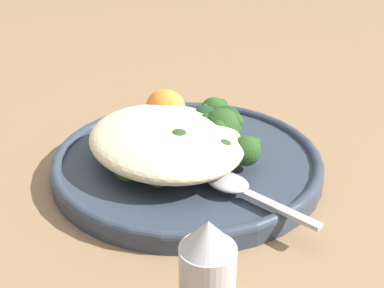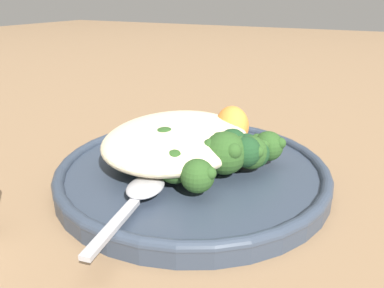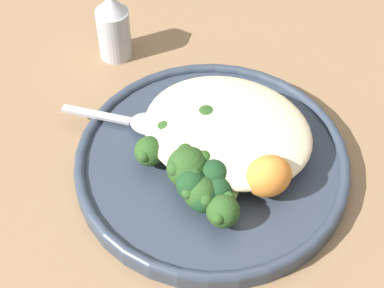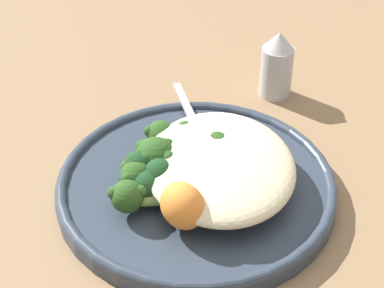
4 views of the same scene
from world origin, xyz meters
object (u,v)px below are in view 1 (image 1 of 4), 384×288
Objects in this scene: sweet_potato_chunk_0 at (163,127)px; broccoli_stalk_5 at (217,128)px; salt_shaker at (207,275)px; quinoa_mound at (166,140)px; broccoli_stalk_7 at (204,117)px; broccoli_stalk_1 at (161,164)px; spoon at (237,187)px; plate at (187,162)px; kale_tuft at (216,121)px; broccoli_stalk_4 at (218,146)px; broccoli_stalk_0 at (137,161)px; broccoli_stalk_2 at (178,147)px; sweet_potato_chunk_1 at (166,109)px; broccoli_stalk_6 at (211,123)px; broccoli_stalk_3 at (205,150)px.

broccoli_stalk_5 is at bearing -140.61° from sweet_potato_chunk_0.
salt_shaker is at bearing 153.08° from sweet_potato_chunk_0.
broccoli_stalk_7 is at bearing -66.78° from quinoa_mound.
broccoli_stalk_1 is 0.08m from sweet_potato_chunk_0.
broccoli_stalk_5 is 0.78× the size of broccoli_stalk_7.
broccoli_stalk_5 is at bearing 142.40° from spoon.
salt_shaker is at bearing 147.46° from plate.
kale_tuft is at bearing -74.43° from plate.
plate is 2.38× the size of broccoli_stalk_4.
broccoli_stalk_0 is (-0.01, 0.04, -0.01)m from quinoa_mound.
broccoli_stalk_4 reaches higher than broccoli_stalk_1.
sweet_potato_chunk_0 is 0.92× the size of kale_tuft.
kale_tuft is at bearing 120.35° from broccoli_stalk_4.
broccoli_stalk_5 is (-0.00, -0.04, 0.03)m from plate.
salt_shaker is at bearing -8.44° from broccoli_stalk_2.
sweet_potato_chunk_1 reaches higher than spoon.
broccoli_stalk_2 reaches higher than plate.
broccoli_stalk_4 is 0.96× the size of spoon.
broccoli_stalk_7 is 1.89× the size of kale_tuft.
broccoli_stalk_2 is 0.06m from sweet_potato_chunk_0.
broccoli_stalk_0 is 0.12m from broccoli_stalk_7.
sweet_potato_chunk_0 is at bearing 168.34° from broccoli_stalk_7.
broccoli_stalk_0 is at bearing -141.33° from broccoli_stalk_5.
plate is 2.66× the size of broccoli_stalk_6.
broccoli_stalk_0 is 0.10m from sweet_potato_chunk_1.
broccoli_stalk_6 is (0.02, -0.01, -0.01)m from broccoli_stalk_5.
broccoli_stalk_4 is (-0.00, -0.07, 0.00)m from broccoli_stalk_1.
sweet_potato_chunk_1 is at bearing -168.30° from broccoli_stalk_0.
broccoli_stalk_5 is at bearing 141.39° from broccoli_stalk_1.
sweet_potato_chunk_1 is at bearing 31.10° from kale_tuft.
broccoli_stalk_5 is 0.23m from salt_shaker.
sweet_potato_chunk_1 is 0.53× the size of salt_shaker.
kale_tuft reaches higher than broccoli_stalk_1.
broccoli_stalk_5 is 0.93× the size of salt_shaker.
broccoli_stalk_0 is 0.99× the size of broccoli_stalk_1.
broccoli_stalk_0 is at bearing -105.38° from broccoli_stalk_1.
broccoli_stalk_3 is 1.41× the size of broccoli_stalk_5.
sweet_potato_chunk_0 reaches higher than spoon.
quinoa_mound reaches higher than kale_tuft.
broccoli_stalk_4 and sweet_potato_chunk_0 have the same top height.
broccoli_stalk_7 is 1.20× the size of salt_shaker.
kale_tuft reaches higher than spoon.
broccoli_stalk_6 is 1.03× the size of broccoli_stalk_7.
kale_tuft is at bearing -35.18° from broccoli_stalk_6.
broccoli_stalk_0 is at bearing -130.95° from broccoli_stalk_4.
broccoli_stalk_2 is at bearing 153.84° from sweet_potato_chunk_1.
sweet_potato_chunk_0 is (0.02, 0.05, 0.00)m from broccoli_stalk_6.
broccoli_stalk_1 is 1.18× the size of broccoli_stalk_5.
quinoa_mound is at bearing -150.70° from broccoli_stalk_4.
spoon is (-0.06, -0.04, -0.01)m from broccoli_stalk_1.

